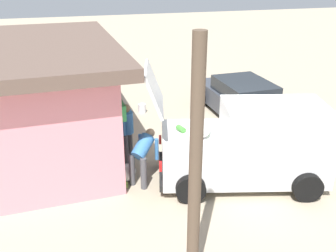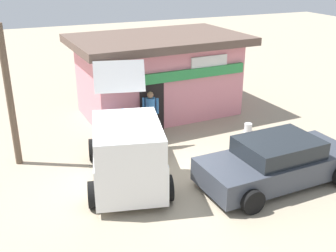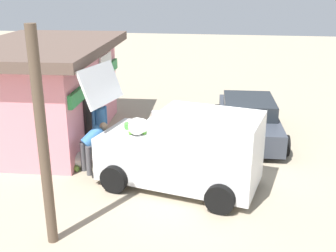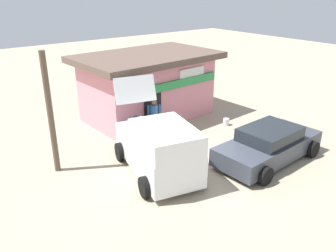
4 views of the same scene
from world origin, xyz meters
name	(u,v)px [view 3 (image 3 of 4)]	position (x,y,z in m)	size (l,w,h in m)	color
ground_plane	(202,161)	(0.00, 0.00, 0.00)	(60.00, 60.00, 0.00)	tan
storefront_bar	(45,89)	(1.28, 5.16, 1.60)	(6.76, 4.48, 3.08)	pink
delivery_van	(185,150)	(-1.59, 0.35, 0.96)	(2.83, 4.52, 2.88)	white
parked_sedan	(248,119)	(2.19, -1.33, 0.61)	(4.50, 2.31, 1.29)	#383D47
vendor_standing	(100,123)	(0.14, 3.03, 0.94)	(0.51, 0.46, 1.62)	#4C4C51
customer_bending	(92,143)	(-1.08, 2.87, 0.81)	(0.74, 0.74, 1.31)	#4C4C51
unloaded_banana_pile	(80,160)	(-0.90, 3.31, 0.19)	(0.83, 0.80, 0.42)	silver
paint_bucket	(155,115)	(3.47, 1.99, 0.16)	(0.28, 0.28, 0.33)	silver
utility_pole	(43,142)	(-4.31, 2.67, 2.10)	(0.20, 0.20, 4.21)	brown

